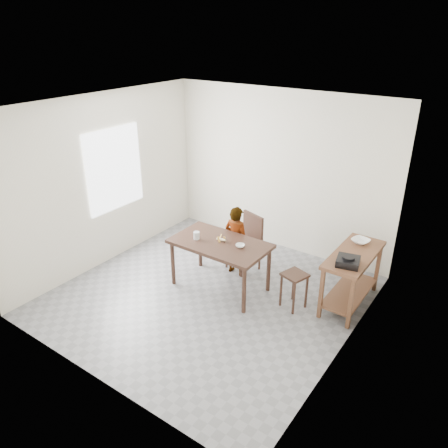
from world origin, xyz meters
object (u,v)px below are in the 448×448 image
Objects in this scene: dining_chair at (243,243)px; stool at (294,290)px; child at (236,241)px; prep_counter at (351,279)px; dining_table at (220,265)px.

stool is at bearing -5.63° from dining_chair.
child is 0.21m from dining_chair.
stool is (-0.60, -0.52, -0.14)m from prep_counter.
child is (-1.76, -0.22, 0.16)m from prep_counter.
prep_counter is 1.78m from child.
dining_table is 1.17× the size of prep_counter.
dining_chair is (0.02, 0.17, -0.11)m from child.
prep_counter is at bearing 22.15° from dining_table.
dining_table is at bearing -157.85° from prep_counter.
prep_counter is 1.74m from dining_chair.
child is at bearing -78.67° from dining_chair.
dining_chair is 1.24m from stool.
prep_counter reaches higher than stool.
prep_counter is 1.07× the size of child.
dining_chair is at bearing -95.33° from child.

